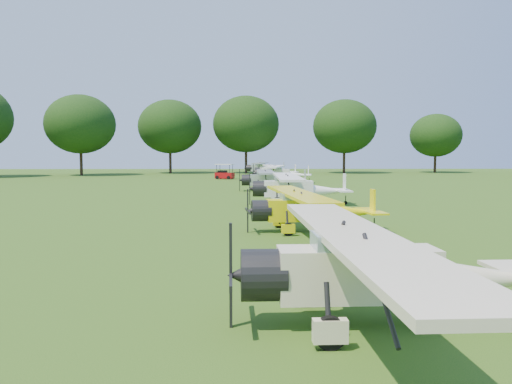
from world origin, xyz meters
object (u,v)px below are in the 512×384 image
(aircraft_2, at_px, (310,206))
(golf_cart, at_px, (224,174))
(aircraft_5, at_px, (280,172))
(aircraft_1, at_px, (382,265))
(aircraft_7, at_px, (264,167))
(aircraft_3, at_px, (296,186))
(aircraft_4, at_px, (272,178))
(aircraft_6, at_px, (274,170))

(aircraft_2, height_order, golf_cart, golf_cart)
(aircraft_5, height_order, golf_cart, aircraft_5)
(aircraft_1, xyz_separation_m, aircraft_7, (0.20, 68.33, 0.02))
(aircraft_1, height_order, aircraft_3, aircraft_3)
(aircraft_1, bearing_deg, aircraft_4, 88.85)
(aircraft_1, height_order, aircraft_4, aircraft_1)
(aircraft_1, relative_size, aircraft_5, 0.96)
(golf_cart, bearing_deg, aircraft_7, 86.76)
(aircraft_3, height_order, aircraft_4, aircraft_3)
(aircraft_6, height_order, aircraft_7, aircraft_7)
(aircraft_6, bearing_deg, golf_cart, -162.63)
(aircraft_5, bearing_deg, aircraft_6, 100.04)
(aircraft_4, height_order, aircraft_5, aircraft_5)
(aircraft_5, xyz_separation_m, aircraft_7, (-0.99, 22.40, -0.02))
(aircraft_2, xyz_separation_m, aircraft_4, (-0.45, 22.61, 0.07))
(aircraft_1, xyz_separation_m, aircraft_4, (-0.37, 34.07, -0.04))
(golf_cart, bearing_deg, aircraft_2, -63.85)
(aircraft_2, height_order, aircraft_3, aircraft_3)
(aircraft_1, relative_size, aircraft_7, 0.97)
(aircraft_2, relative_size, aircraft_5, 0.88)
(aircraft_2, distance_m, golf_cart, 43.53)
(aircraft_3, height_order, aircraft_6, aircraft_3)
(aircraft_3, height_order, aircraft_7, aircraft_3)
(aircraft_4, bearing_deg, golf_cart, 103.86)
(aircraft_1, distance_m, aircraft_7, 68.33)
(aircraft_7, bearing_deg, golf_cart, -103.50)
(aircraft_3, xyz_separation_m, golf_cart, (-5.99, 32.17, -0.54))
(aircraft_6, distance_m, golf_cart, 6.94)
(aircraft_7, xyz_separation_m, golf_cart, (-5.58, -13.69, -0.54))
(aircraft_4, relative_size, aircraft_6, 1.02)
(aircraft_2, xyz_separation_m, aircraft_3, (0.52, 11.01, 0.14))
(aircraft_2, relative_size, aircraft_6, 0.96)
(aircraft_3, distance_m, aircraft_5, 23.47)
(aircraft_3, height_order, aircraft_5, aircraft_5)
(aircraft_6, bearing_deg, aircraft_1, -93.81)
(aircraft_1, xyz_separation_m, aircraft_5, (1.19, 45.93, 0.05))
(aircraft_2, height_order, aircraft_7, aircraft_7)
(aircraft_1, relative_size, aircraft_4, 1.04)
(aircraft_2, bearing_deg, aircraft_1, -96.39)
(aircraft_1, distance_m, aircraft_3, 22.48)
(aircraft_2, bearing_deg, aircraft_7, 83.90)
(aircraft_2, bearing_deg, aircraft_3, 81.29)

